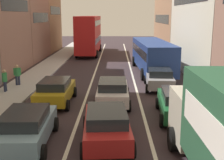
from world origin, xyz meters
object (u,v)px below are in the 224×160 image
wagon_left_lane_second (26,127)px  sedan_right_lane_behind_truck (178,103)px  sedan_left_lane_third (55,91)px  bus_far_queue_secondary (89,33)px  wagon_right_lane_far (159,78)px  bus_mid_queue_primary (152,54)px  sedan_centre_lane_second (107,125)px  hatchback_centre_lane_third (113,91)px  pedestrian_near_kerb (17,74)px  pedestrian_mid_sidewalk (5,80)px

wagon_left_lane_second → sedan_right_lane_behind_truck: (6.86, 3.39, 0.00)m
sedan_left_lane_third → bus_far_queue_secondary: 22.50m
wagon_right_lane_far → bus_mid_queue_primary: 6.00m
sedan_centre_lane_second → sedan_right_lane_behind_truck: same height
wagon_left_lane_second → hatchback_centre_lane_third: 6.75m
pedestrian_near_kerb → wagon_right_lane_far: bearing=-120.3°
hatchback_centre_lane_third → wagon_right_lane_far: bearing=-40.4°
sedan_right_lane_behind_truck → wagon_right_lane_far: same height
sedan_centre_lane_second → sedan_right_lane_behind_truck: bearing=-52.7°
sedan_left_lane_third → pedestrian_mid_sidewalk: (-3.90, 2.31, 0.15)m
wagon_left_lane_second → pedestrian_near_kerb: size_ratio=2.63×
hatchback_centre_lane_third → pedestrian_near_kerb: 8.27m
bus_mid_queue_primary → pedestrian_mid_sidewalk: size_ratio=6.39×
sedan_centre_lane_second → pedestrian_mid_sidewalk: 10.65m
bus_mid_queue_primary → pedestrian_mid_sidewalk: 13.18m
sedan_right_lane_behind_truck → wagon_left_lane_second: bearing=120.1°
sedan_left_lane_third → pedestrian_mid_sidewalk: size_ratio=2.59×
sedan_centre_lane_second → pedestrian_mid_sidewalk: (-7.13, 7.91, 0.15)m
sedan_right_lane_behind_truck → bus_far_queue_secondary: bus_far_queue_secondary is taller
hatchback_centre_lane_third → pedestrian_mid_sidewalk: bearing=72.1°
hatchback_centre_lane_third → sedan_left_lane_third: bearing=88.9°
sedan_left_lane_third → bus_far_queue_secondary: (0.06, 22.41, 2.03)m
sedan_left_lane_third → pedestrian_near_kerb: pedestrian_near_kerb is taller
sedan_left_lane_third → hatchback_centre_lane_third: bearing=-90.9°
pedestrian_near_kerb → pedestrian_mid_sidewalk: same height
pedestrian_near_kerb → wagon_left_lane_second: bearing=171.5°
bus_far_queue_secondary → pedestrian_mid_sidewalk: (-3.96, -20.09, -1.88)m
wagon_left_lane_second → pedestrian_mid_sidewalk: (-3.87, 8.19, 0.15)m
bus_mid_queue_primary → pedestrian_mid_sidewalk: bus_mid_queue_primary is taller
bus_mid_queue_primary → pedestrian_near_kerb: 12.00m
sedan_centre_lane_second → sedan_right_lane_behind_truck: (3.60, 3.12, 0.00)m
wagon_right_lane_far → bus_far_queue_secondary: size_ratio=0.42×
wagon_left_lane_second → pedestrian_near_kerb: (-3.62, 10.08, 0.15)m
sedan_centre_lane_second → bus_mid_queue_primary: size_ratio=0.42×
sedan_right_lane_behind_truck → wagon_right_lane_far: bearing=4.4°
sedan_right_lane_behind_truck → bus_mid_queue_primary: 12.28m
pedestrian_near_kerb → hatchback_centre_lane_third: bearing=-149.4°
sedan_centre_lane_second → pedestrian_mid_sidewalk: bearing=38.4°
sedan_right_lane_behind_truck → pedestrian_near_kerb: bearing=61.3°
sedan_centre_lane_second → wagon_right_lane_far: bearing=-24.1°
hatchback_centre_lane_third → bus_far_queue_secondary: (-3.37, 22.48, 2.03)m
sedan_centre_lane_second → sedan_left_lane_third: size_ratio=1.02×
bus_far_queue_secondary → sedan_left_lane_third: bearing=-179.4°
sedan_right_lane_behind_truck → hatchback_centre_lane_third: bearing=58.5°
sedan_centre_lane_second → sedan_left_lane_third: (-3.23, 5.60, 0.00)m
bus_far_queue_secondary → sedan_right_lane_behind_truck: bearing=-164.0°
bus_mid_queue_primary → bus_far_queue_secondary: (-6.89, 12.65, 1.07)m
sedan_right_lane_behind_truck → sedan_left_lane_third: bearing=73.8°
pedestrian_near_kerb → pedestrian_mid_sidewalk: (-0.25, -1.89, 0.00)m
pedestrian_near_kerb → pedestrian_mid_sidewalk: bearing=144.3°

